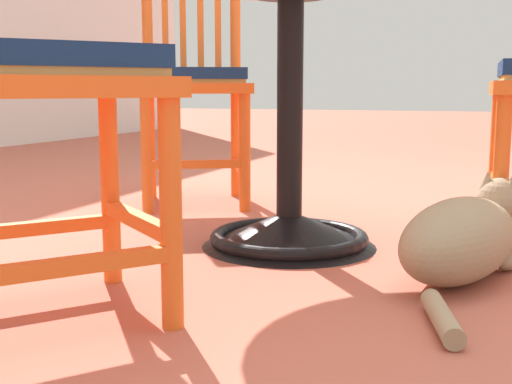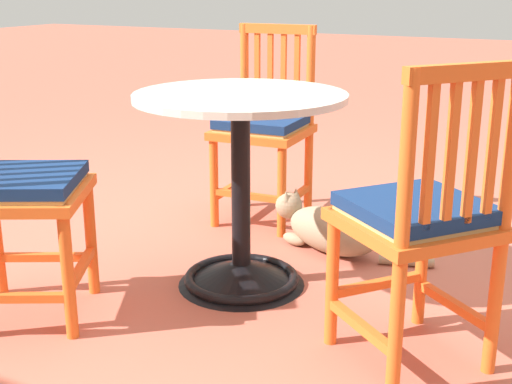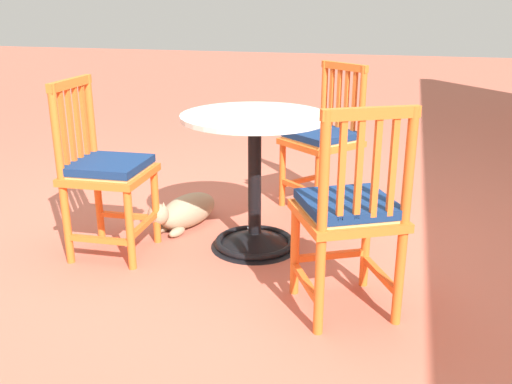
{
  "view_description": "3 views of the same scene",
  "coord_description": "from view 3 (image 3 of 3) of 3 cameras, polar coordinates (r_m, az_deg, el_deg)",
  "views": [
    {
      "loc": [
        -1.78,
        -0.44,
        0.43
      ],
      "look_at": [
        -0.05,
        0.22,
        0.14
      ],
      "focal_mm": 46.47,
      "sensor_mm": 36.0,
      "label": 1
    },
    {
      "loc": [
        -1.25,
        2.26,
        1.11
      ],
      "look_at": [
        -0.13,
        0.08,
        0.36
      ],
      "focal_mm": 48.99,
      "sensor_mm": 36.0,
      "label": 2
    },
    {
      "loc": [
        2.64,
        0.86,
        1.27
      ],
      "look_at": [
        -0.04,
        0.13,
        0.33
      ],
      "focal_mm": 39.47,
      "sensor_mm": 36.0,
      "label": 3
    }
  ],
  "objects": [
    {
      "name": "ground_plane",
      "position": [
        3.05,
        -2.53,
        -5.91
      ],
      "size": [
        24.0,
        24.0,
        0.0
      ],
      "primitive_type": "plane",
      "color": "#BC604C"
    },
    {
      "name": "tabby_cat",
      "position": [
        3.34,
        -7.33,
        -2.05
      ],
      "size": [
        0.74,
        0.33,
        0.23
      ],
      "color": "#9E896B",
      "rests_on": "ground_plane"
    },
    {
      "name": "cafe_table",
      "position": [
        2.99,
        -0.14,
        -0.53
      ],
      "size": [
        0.76,
        0.76,
        0.73
      ],
      "color": "black",
      "rests_on": "ground_plane"
    },
    {
      "name": "orange_chair_near_fence",
      "position": [
        3.57,
        6.87,
        5.28
      ],
      "size": [
        0.56,
        0.56,
        0.91
      ],
      "color": "orange",
      "rests_on": "ground_plane"
    },
    {
      "name": "orange_chair_facing_out",
      "position": [
        2.34,
        9.43,
        -2.17
      ],
      "size": [
        0.54,
        0.54,
        0.91
      ],
      "color": "orange",
      "rests_on": "ground_plane"
    },
    {
      "name": "orange_chair_tucked_in",
      "position": [
        2.98,
        -14.99,
        2.03
      ],
      "size": [
        0.42,
        0.42,
        0.91
      ],
      "color": "orange",
      "rests_on": "ground_plane"
    }
  ]
}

